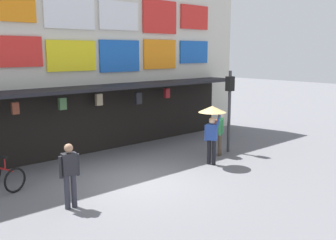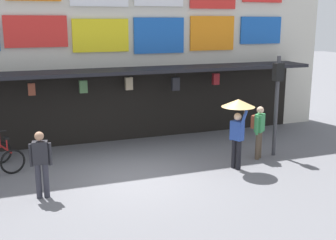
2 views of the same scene
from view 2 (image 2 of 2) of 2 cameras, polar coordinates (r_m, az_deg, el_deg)
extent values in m
plane|color=slate|center=(11.78, -4.50, -7.95)|extent=(80.00, 80.00, 0.00)
cube|color=beige|center=(15.47, -9.60, 12.12)|extent=(18.00, 1.20, 8.00)
cube|color=black|center=(14.29, -8.37, 6.46)|extent=(15.30, 1.40, 0.12)
cube|color=red|center=(14.56, -17.41, 11.34)|extent=(1.99, 0.08, 1.01)
cube|color=yellow|center=(14.84, -9.07, 11.21)|extent=(1.93, 0.08, 1.11)
cube|color=blue|center=(15.40, -1.21, 11.33)|extent=(1.88, 0.08, 1.26)
cube|color=orange|center=(16.21, 5.99, 11.57)|extent=(1.79, 0.08, 1.26)
cube|color=blue|center=(17.25, 12.42, 11.74)|extent=(1.79, 0.08, 1.03)
cylinder|color=black|center=(13.96, -18.02, 5.14)|extent=(0.02, 0.02, 0.20)
cube|color=brown|center=(14.00, -17.94, 3.97)|extent=(0.22, 0.13, 0.38)
cylinder|color=black|center=(14.16, -11.43, 5.65)|extent=(0.02, 0.02, 0.19)
cube|color=#477042|center=(14.20, -11.38, 4.44)|extent=(0.26, 0.15, 0.41)
cylinder|color=black|center=(14.78, -5.34, 6.15)|extent=(0.02, 0.02, 0.20)
cube|color=tan|center=(14.82, -5.31, 4.92)|extent=(0.25, 0.15, 0.44)
cylinder|color=black|center=(14.99, 1.02, 6.23)|extent=(0.02, 0.02, 0.23)
cube|color=#232328|center=(15.04, 1.01, 4.90)|extent=(0.27, 0.16, 0.47)
cylinder|color=black|center=(15.80, 6.49, 6.60)|extent=(0.02, 0.02, 0.18)
cube|color=maroon|center=(15.84, 6.46, 5.52)|extent=(0.24, 0.15, 0.42)
cube|color=black|center=(15.16, -8.75, 1.66)|extent=(15.30, 0.04, 2.50)
cylinder|color=#38383D|center=(13.80, 14.40, 1.75)|extent=(0.12, 0.12, 3.20)
cube|color=black|center=(13.63, 14.67, 6.28)|extent=(0.29, 0.25, 0.56)
sphere|color=red|center=(13.73, 14.40, 6.89)|extent=(0.15, 0.15, 0.15)
sphere|color=black|center=(13.76, 14.34, 5.81)|extent=(0.15, 0.15, 0.15)
torus|color=black|center=(13.80, -21.75, -4.10)|extent=(0.70, 0.29, 0.72)
torus|color=black|center=(12.80, -20.23, -5.30)|extent=(0.70, 0.29, 0.72)
cylinder|color=#B21E1E|center=(13.23, -21.11, -3.64)|extent=(0.37, 0.95, 0.05)
cylinder|color=#B21E1E|center=(13.03, -20.94, -3.10)|extent=(0.04, 0.04, 0.35)
cube|color=black|center=(12.98, -21.01, -2.29)|extent=(0.16, 0.22, 0.06)
cylinder|color=#B21E1E|center=(13.61, -21.80, -2.50)|extent=(0.04, 0.04, 0.50)
cylinder|color=brown|center=(13.68, 12.26, -3.24)|extent=(0.14, 0.14, 0.88)
cylinder|color=brown|center=(13.52, 12.00, -3.43)|extent=(0.14, 0.14, 0.88)
cube|color=#388E51|center=(13.41, 12.28, -0.38)|extent=(0.42, 0.39, 0.56)
sphere|color=beige|center=(13.33, 12.36, 1.33)|extent=(0.22, 0.22, 0.22)
cylinder|color=#388E51|center=(13.63, 12.59, -0.41)|extent=(0.09, 0.09, 0.56)
cylinder|color=#388E51|center=(13.23, 11.94, -0.78)|extent=(0.09, 0.09, 0.56)
cube|color=brown|center=(13.46, 11.64, -0.22)|extent=(0.32, 0.30, 0.40)
cylinder|color=#2D2D38|center=(10.86, -17.09, -7.88)|extent=(0.14, 0.14, 0.88)
cylinder|color=#2D2D38|center=(10.85, -16.13, -7.84)|extent=(0.14, 0.14, 0.88)
cube|color=#232328|center=(10.63, -16.86, -4.23)|extent=(0.39, 0.27, 0.56)
sphere|color=#A87A5B|center=(10.51, -17.01, -2.10)|extent=(0.22, 0.22, 0.22)
cylinder|color=#232328|center=(10.66, -18.03, -4.54)|extent=(0.09, 0.09, 0.56)
cylinder|color=#232328|center=(10.62, -15.66, -4.44)|extent=(0.09, 0.09, 0.56)
cylinder|color=black|center=(12.61, 8.89, -4.50)|extent=(0.14, 0.14, 0.88)
cylinder|color=black|center=(12.51, 9.53, -4.68)|extent=(0.14, 0.14, 0.88)
cube|color=#28479E|center=(12.36, 9.33, -1.41)|extent=(0.34, 0.42, 0.56)
sphere|color=beige|center=(12.27, 9.40, 0.45)|extent=(0.22, 0.22, 0.22)
cylinder|color=#28479E|center=(12.51, 8.53, -1.45)|extent=(0.09, 0.09, 0.56)
cylinder|color=#28479E|center=(12.14, 10.22, 0.23)|extent=(0.23, 0.09, 0.48)
cylinder|color=#4C3823|center=(12.12, 10.24, 0.71)|extent=(0.02, 0.02, 0.55)
cone|color=#E0B770|center=(12.19, 9.47, 2.28)|extent=(0.96, 0.96, 0.22)
camera|label=1|loc=(4.06, -84.31, -3.32)|focal=40.51mm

